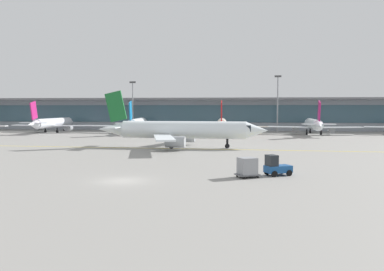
{
  "coord_description": "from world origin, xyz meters",
  "views": [
    {
      "loc": [
        10.79,
        -37.15,
        6.85
      ],
      "look_at": [
        4.38,
        18.64,
        3.0
      ],
      "focal_mm": 38.7,
      "sensor_mm": 36.0,
      "label": 1
    }
  ],
  "objects_px": {
    "baggage_tug": "(276,167)",
    "gate_airplane_4": "(313,124)",
    "gate_airplane_1": "(53,123)",
    "apron_light_mast_1": "(133,104)",
    "gate_airplane_3": "(222,124)",
    "cargo_dolly_lead": "(247,167)",
    "gate_airplane_2": "(137,124)",
    "taxiing_regional_jet": "(182,130)",
    "apron_light_mast_2": "(278,101)"
  },
  "relations": [
    {
      "from": "baggage_tug",
      "to": "gate_airplane_4",
      "type": "bearing_deg",
      "value": 50.34
    },
    {
      "from": "gate_airplane_1",
      "to": "apron_light_mast_1",
      "type": "distance_m",
      "value": 22.62
    },
    {
      "from": "gate_airplane_3",
      "to": "cargo_dolly_lead",
      "type": "height_order",
      "value": "gate_airplane_3"
    },
    {
      "from": "gate_airplane_1",
      "to": "gate_airplane_2",
      "type": "relative_size",
      "value": 1.0
    },
    {
      "from": "gate_airplane_3",
      "to": "taxiing_regional_jet",
      "type": "height_order",
      "value": "taxiing_regional_jet"
    },
    {
      "from": "gate_airplane_3",
      "to": "gate_airplane_4",
      "type": "distance_m",
      "value": 22.98
    },
    {
      "from": "taxiing_regional_jet",
      "to": "cargo_dolly_lead",
      "type": "xyz_separation_m",
      "value": [
        10.55,
        -28.94,
        -1.87
      ]
    },
    {
      "from": "baggage_tug",
      "to": "gate_airplane_1",
      "type": "bearing_deg",
      "value": 102.7
    },
    {
      "from": "gate_airplane_2",
      "to": "gate_airplane_4",
      "type": "xyz_separation_m",
      "value": [
        45.46,
        -0.92,
        0.0
      ]
    },
    {
      "from": "gate_airplane_3",
      "to": "cargo_dolly_lead",
      "type": "xyz_separation_m",
      "value": [
        5.3,
        -65.54,
        -1.47
      ]
    },
    {
      "from": "cargo_dolly_lead",
      "to": "apron_light_mast_2",
      "type": "distance_m",
      "value": 76.43
    },
    {
      "from": "gate_airplane_1",
      "to": "gate_airplane_2",
      "type": "height_order",
      "value": "same"
    },
    {
      "from": "gate_airplane_4",
      "to": "apron_light_mast_2",
      "type": "distance_m",
      "value": 13.74
    },
    {
      "from": "apron_light_mast_2",
      "to": "cargo_dolly_lead",
      "type": "bearing_deg",
      "value": -97.25
    },
    {
      "from": "gate_airplane_3",
      "to": "apron_light_mast_1",
      "type": "relative_size",
      "value": 1.78
    },
    {
      "from": "gate_airplane_2",
      "to": "apron_light_mast_2",
      "type": "distance_m",
      "value": 38.79
    },
    {
      "from": "gate_airplane_2",
      "to": "gate_airplane_3",
      "type": "distance_m",
      "value": 22.53
    },
    {
      "from": "gate_airplane_4",
      "to": "baggage_tug",
      "type": "height_order",
      "value": "gate_airplane_4"
    },
    {
      "from": "gate_airplane_1",
      "to": "apron_light_mast_1",
      "type": "height_order",
      "value": "apron_light_mast_1"
    },
    {
      "from": "gate_airplane_1",
      "to": "gate_airplane_3",
      "type": "distance_m",
      "value": 46.09
    },
    {
      "from": "gate_airplane_2",
      "to": "baggage_tug",
      "type": "distance_m",
      "value": 72.38
    },
    {
      "from": "gate_airplane_4",
      "to": "gate_airplane_3",
      "type": "bearing_deg",
      "value": 94.28
    },
    {
      "from": "gate_airplane_1",
      "to": "apron_light_mast_2",
      "type": "height_order",
      "value": "apron_light_mast_2"
    },
    {
      "from": "gate_airplane_1",
      "to": "apron_light_mast_2",
      "type": "relative_size",
      "value": 1.63
    },
    {
      "from": "taxiing_regional_jet",
      "to": "apron_light_mast_2",
      "type": "bearing_deg",
      "value": 69.18
    },
    {
      "from": "gate_airplane_1",
      "to": "gate_airplane_3",
      "type": "height_order",
      "value": "same"
    },
    {
      "from": "baggage_tug",
      "to": "apron_light_mast_2",
      "type": "bearing_deg",
      "value": 58.04
    },
    {
      "from": "gate_airplane_4",
      "to": "taxiing_regional_jet",
      "type": "bearing_deg",
      "value": 145.72
    },
    {
      "from": "taxiing_regional_jet",
      "to": "apron_light_mast_2",
      "type": "distance_m",
      "value": 51.0
    },
    {
      "from": "gate_airplane_3",
      "to": "apron_light_mast_2",
      "type": "distance_m",
      "value": 18.86
    },
    {
      "from": "gate_airplane_2",
      "to": "apron_light_mast_2",
      "type": "bearing_deg",
      "value": -82.2
    },
    {
      "from": "gate_airplane_4",
      "to": "apron_light_mast_2",
      "type": "height_order",
      "value": "apron_light_mast_2"
    },
    {
      "from": "gate_airplane_2",
      "to": "baggage_tug",
      "type": "xyz_separation_m",
      "value": [
        30.68,
        -65.53,
        -1.63
      ]
    },
    {
      "from": "gate_airplane_2",
      "to": "cargo_dolly_lead",
      "type": "xyz_separation_m",
      "value": [
        27.78,
        -66.99,
        -1.47
      ]
    },
    {
      "from": "gate_airplane_2",
      "to": "apron_light_mast_1",
      "type": "height_order",
      "value": "apron_light_mast_1"
    },
    {
      "from": "gate_airplane_4",
      "to": "baggage_tug",
      "type": "relative_size",
      "value": 8.61
    },
    {
      "from": "cargo_dolly_lead",
      "to": "apron_light_mast_1",
      "type": "relative_size",
      "value": 0.18
    },
    {
      "from": "gate_airplane_3",
      "to": "cargo_dolly_lead",
      "type": "distance_m",
      "value": 65.77
    },
    {
      "from": "gate_airplane_1",
      "to": "apron_light_mast_2",
      "type": "bearing_deg",
      "value": -80.74
    },
    {
      "from": "gate_airplane_1",
      "to": "cargo_dolly_lead",
      "type": "bearing_deg",
      "value": -141.02
    },
    {
      "from": "baggage_tug",
      "to": "gate_airplane_3",
      "type": "bearing_deg",
      "value": 70.51
    },
    {
      "from": "gate_airplane_1",
      "to": "baggage_tug",
      "type": "relative_size",
      "value": 8.6
    },
    {
      "from": "baggage_tug",
      "to": "cargo_dolly_lead",
      "type": "height_order",
      "value": "baggage_tug"
    },
    {
      "from": "gate_airplane_1",
      "to": "gate_airplane_4",
      "type": "height_order",
      "value": "same"
    },
    {
      "from": "gate_airplane_1",
      "to": "gate_airplane_4",
      "type": "xyz_separation_m",
      "value": [
        69.03,
        -1.23,
        0.0
      ]
    },
    {
      "from": "baggage_tug",
      "to": "apron_light_mast_1",
      "type": "relative_size",
      "value": 0.21
    },
    {
      "from": "gate_airplane_2",
      "to": "gate_airplane_4",
      "type": "height_order",
      "value": "same"
    },
    {
      "from": "gate_airplane_2",
      "to": "gate_airplane_3",
      "type": "relative_size",
      "value": 1.0
    },
    {
      "from": "baggage_tug",
      "to": "apron_light_mast_1",
      "type": "distance_m",
      "value": 83.06
    },
    {
      "from": "gate_airplane_4",
      "to": "apron_light_mast_2",
      "type": "relative_size",
      "value": 1.63
    }
  ]
}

